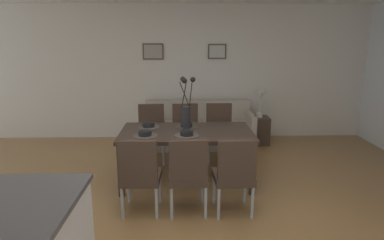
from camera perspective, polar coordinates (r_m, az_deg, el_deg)
The scene contains 23 objects.
ground_plane at distance 3.92m, azimuth -1.03°, elevation -16.42°, with size 9.00×9.00×0.00m, color olive.
back_wall_panel at distance 6.67m, azimuth -1.33°, elevation 8.05°, with size 9.00×0.10×2.60m, color silver.
dining_table at distance 4.58m, azimuth -0.93°, elevation -2.78°, with size 1.80×0.97×0.74m.
dining_chair_near_left at distance 3.83m, azimuth -8.90°, elevation -8.84°, with size 0.45×0.45×0.92m.
dining_chair_near_right at distance 5.49m, azimuth -6.94°, elevation -1.73°, with size 0.46×0.46×0.92m.
dining_chair_far_left at distance 3.79m, azimuth -0.68°, elevation -8.90°, with size 0.46×0.46×0.92m.
dining_chair_far_right at distance 5.48m, azimuth -1.08°, elevation -1.64°, with size 0.47×0.47×0.92m.
dining_chair_mid_left at distance 3.82m, azimuth 7.27°, elevation -8.85°, with size 0.46×0.46×0.92m.
dining_chair_mid_right at distance 5.53m, azimuth 4.70°, elevation -1.56°, with size 0.44×0.44×0.92m.
centerpiece_vase at distance 4.49m, azimuth -0.94°, elevation 1.60°, with size 0.21×0.23×0.73m.
placemat_near_left at distance 4.38m, azimuth -8.00°, elevation -2.66°, with size 0.32×0.32×0.01m, color #4C4742.
bowl_near_left at distance 4.37m, azimuth -8.01°, elevation -2.19°, with size 0.17×0.17×0.07m.
placemat_near_right at distance 4.80m, azimuth -7.43°, elevation -1.17°, with size 0.32×0.32×0.01m, color #4C4742.
bowl_near_right at distance 4.79m, azimuth -7.44°, elevation -0.74°, with size 0.17×0.17×0.07m.
placemat_far_left at distance 4.35m, azimuth -0.90°, elevation -2.63°, with size 0.32×0.32×0.01m, color #4C4742.
bowl_far_left at distance 4.34m, azimuth -0.90°, elevation -2.16°, with size 0.17×0.17×0.07m.
placemat_far_right at distance 4.77m, azimuth -0.96°, elevation -1.13°, with size 0.32×0.32×0.01m, color #4C4742.
bowl_far_right at distance 4.76m, azimuth -0.96°, elevation -0.70°, with size 0.17×0.17×0.07m.
sofa at distance 6.32m, azimuth 1.07°, elevation -1.71°, with size 2.03×0.84×0.80m.
side_table at distance 6.49m, azimuth 11.34°, elevation -1.74°, with size 0.36×0.36×0.52m, color #3D2D23.
table_lamp at distance 6.35m, azimuth 11.61°, elevation 3.76°, with size 0.22×0.22×0.51m.
framed_picture_left at distance 6.60m, azimuth -6.66°, elevation 11.54°, with size 0.40×0.03×0.31m.
framed_picture_center at distance 6.60m, azimuth 4.31°, elevation 11.59°, with size 0.35×0.03×0.29m.
Camera 1 is at (-0.02, -3.39, 1.98)m, focal length 31.22 mm.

